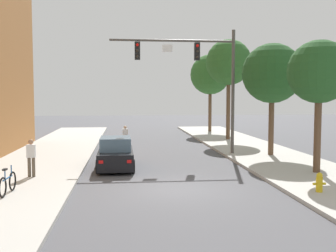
% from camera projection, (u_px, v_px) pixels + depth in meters
% --- Properties ---
extents(ground_plane, '(120.00, 120.00, 0.00)m').
position_uv_depth(ground_plane, '(176.00, 189.00, 15.89)').
color(ground_plane, '#4C4C51').
extents(sidewalk_left, '(5.00, 60.00, 0.15)m').
position_uv_depth(sidewalk_left, '(5.00, 191.00, 15.19)').
color(sidewalk_left, '#B2AFA8').
rests_on(sidewalk_left, ground).
extents(sidewalk_right, '(5.00, 60.00, 0.15)m').
position_uv_depth(sidewalk_right, '(332.00, 183.00, 16.57)').
color(sidewalk_right, '#B2AFA8').
rests_on(sidewalk_right, ground).
extents(traffic_signal_mast, '(7.56, 0.38, 7.50)m').
position_uv_depth(traffic_signal_mast, '(198.00, 67.00, 24.25)').
color(traffic_signal_mast, '#514C47').
rests_on(traffic_signal_mast, sidewalk_right).
extents(car_lead_black, '(1.87, 4.26, 1.60)m').
position_uv_depth(car_lead_black, '(116.00, 154.00, 20.34)').
color(car_lead_black, black).
rests_on(car_lead_black, ground).
extents(pedestrian_sidewalk_left_walker, '(0.36, 0.22, 1.64)m').
position_uv_depth(pedestrian_sidewalk_left_walker, '(31.00, 156.00, 17.47)').
color(pedestrian_sidewalk_left_walker, brown).
rests_on(pedestrian_sidewalk_left_walker, sidewalk_left).
extents(pedestrian_crossing_road, '(0.36, 0.22, 1.64)m').
position_uv_depth(pedestrian_crossing_road, '(125.00, 136.00, 27.45)').
color(pedestrian_crossing_road, brown).
rests_on(pedestrian_crossing_road, ground).
extents(bicycle_leaning, '(0.15, 1.77, 0.98)m').
position_uv_depth(bicycle_leaning, '(8.00, 183.00, 14.43)').
color(bicycle_leaning, black).
rests_on(bicycle_leaning, sidewalk_left).
extents(fire_hydrant, '(0.48, 0.24, 0.72)m').
position_uv_depth(fire_hydrant, '(319.00, 182.00, 14.75)').
color(fire_hydrant, gold).
rests_on(fire_hydrant, sidewalk_right).
extents(street_tree_nearest, '(2.88, 2.88, 6.06)m').
position_uv_depth(street_tree_nearest, '(319.00, 73.00, 18.26)').
color(street_tree_nearest, brown).
rests_on(street_tree_nearest, sidewalk_right).
extents(street_tree_second, '(3.53, 3.53, 6.62)m').
position_uv_depth(street_tree_second, '(272.00, 74.00, 23.77)').
color(street_tree_second, brown).
rests_on(street_tree_second, sidewalk_right).
extents(street_tree_third, '(3.67, 3.67, 8.05)m').
position_uv_depth(street_tree_third, '(229.00, 63.00, 32.37)').
color(street_tree_third, brown).
rests_on(street_tree_third, sidewalk_right).
extents(street_tree_farthest, '(3.90, 3.90, 7.56)m').
position_uv_depth(street_tree_farthest, '(210.00, 75.00, 39.40)').
color(street_tree_farthest, brown).
rests_on(street_tree_farthest, sidewalk_right).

